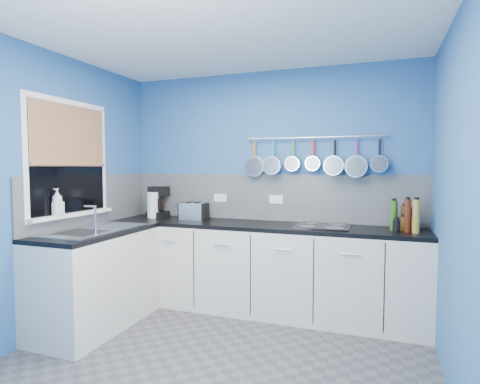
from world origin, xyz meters
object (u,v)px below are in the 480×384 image
Objects in this scene: soap_bottle_a at (57,202)px; soap_bottle_b at (58,206)px; hob at (323,226)px; canister at (195,214)px; paper_towel at (153,205)px; coffee_maker at (158,202)px; toaster at (194,211)px.

soap_bottle_a is 1.39× the size of soap_bottle_b.
soap_bottle_b is at bearing -152.94° from hob.
paper_towel is at bearing -175.32° from canister.
soap_bottle_b is 1.23m from coffee_maker.
soap_bottle_a is at bearing -105.25° from coffee_maker.
soap_bottle_a is 0.82× the size of paper_towel.
soap_bottle_a reaches higher than coffee_maker.
coffee_maker is at bearing 77.77° from paper_towel.
paper_towel is at bearing -104.92° from coffee_maker.
toaster reaches higher than canister.
toaster is at bearing 57.50° from soap_bottle_a.
coffee_maker reaches higher than toaster.
soap_bottle_a is at bearing -123.06° from canister.
paper_towel is (0.25, 1.13, -0.09)m from soap_bottle_b.
soap_bottle_b is (0.00, 0.01, -0.03)m from soap_bottle_a.
coffee_maker is at bearing 77.44° from soap_bottle_a.
coffee_maker is 1.90m from hob.
soap_bottle_b is 1.35× the size of canister.
soap_bottle_a is 2.45m from hob.
soap_bottle_b is 0.59× the size of paper_towel.
soap_bottle_a is 1.42m from canister.
canister is 1.40m from hob.
coffee_maker is 0.69× the size of hob.
soap_bottle_b is 2.44m from hob.
soap_bottle_b reaches higher than canister.
toaster is (0.75, 1.17, -0.18)m from soap_bottle_a.
canister is (0.02, 0.00, -0.03)m from toaster.
toaster is (0.49, 0.04, -0.05)m from paper_towel.
soap_bottle_b is 0.33× the size of hob.
paper_towel reaches higher than canister.
soap_bottle_a is at bearing -102.59° from paper_towel.
hob is (1.89, -0.10, -0.17)m from coffee_maker.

